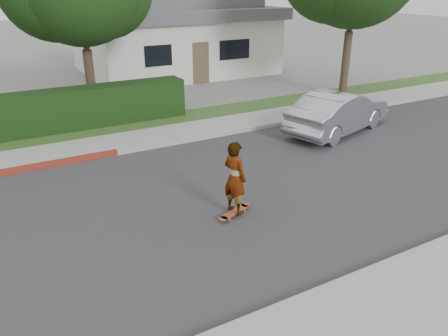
{
  "coord_description": "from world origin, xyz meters",
  "views": [
    {
      "loc": [
        -2.19,
        -8.52,
        4.97
      ],
      "look_at": [
        2.28,
        -0.45,
        1.0
      ],
      "focal_mm": 35.0,
      "sensor_mm": 36.0,
      "label": 1
    }
  ],
  "objects": [
    {
      "name": "curb_far",
      "position": [
        0.0,
        4.1,
        0.07
      ],
      "size": [
        60.0,
        0.2,
        0.15
      ],
      "primitive_type": "cube",
      "color": "#9E9E99",
      "rests_on": "ground"
    },
    {
      "name": "house",
      "position": [
        8.0,
        16.0,
        2.1
      ],
      "size": [
        10.6,
        8.6,
        4.3
      ],
      "color": "beige",
      "rests_on": "ground"
    },
    {
      "name": "skateboard",
      "position": [
        2.28,
        -0.95,
        0.09
      ],
      "size": [
        1.03,
        0.56,
        0.1
      ],
      "rotation": [
        0.0,
        0.0,
        0.37
      ],
      "color": "#BB5F33",
      "rests_on": "ground"
    },
    {
      "name": "sidewalk_far",
      "position": [
        0.0,
        5.0,
        0.06
      ],
      "size": [
        60.0,
        1.6,
        0.12
      ],
      "primitive_type": "cube",
      "color": "gray",
      "rests_on": "ground"
    },
    {
      "name": "road",
      "position": [
        0.0,
        0.0,
        0.01
      ],
      "size": [
        60.0,
        8.0,
        0.01
      ],
      "primitive_type": "cube",
      "color": "#2D2D30",
      "rests_on": "ground"
    },
    {
      "name": "planting_strip",
      "position": [
        0.0,
        6.6,
        0.05
      ],
      "size": [
        60.0,
        1.6,
        0.1
      ],
      "primitive_type": "cube",
      "color": "#2D4C1E",
      "rests_on": "ground"
    },
    {
      "name": "ground",
      "position": [
        0.0,
        0.0,
        0.0
      ],
      "size": [
        120.0,
        120.0,
        0.0
      ],
      "primitive_type": "plane",
      "color": "slate",
      "rests_on": "ground"
    },
    {
      "name": "car_silver",
      "position": [
        8.5,
        2.48,
        0.74
      ],
      "size": [
        4.74,
        2.76,
        1.48
      ],
      "primitive_type": "imported",
      "rotation": [
        0.0,
        0.0,
        1.86
      ],
      "color": "#B4B7BB",
      "rests_on": "ground"
    },
    {
      "name": "skateboarder",
      "position": [
        2.28,
        -0.95,
        0.95
      ],
      "size": [
        0.57,
        0.71,
        1.69
      ],
      "primitive_type": "imported",
      "rotation": [
        0.0,
        0.0,
        1.87
      ],
      "color": "white",
      "rests_on": "skateboard"
    }
  ]
}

